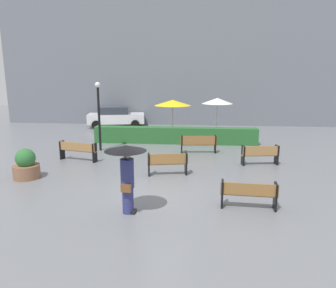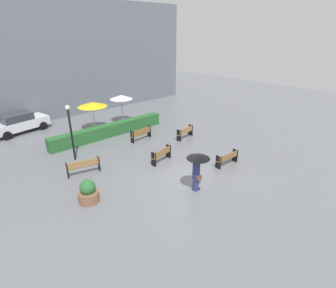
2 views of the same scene
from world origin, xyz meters
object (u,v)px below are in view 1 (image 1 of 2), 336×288
object	(u,v)px
bench_far_right	(260,154)
bench_mid_center	(168,162)
parked_car	(116,116)
patio_umbrella_white	(217,101)
bench_near_right	(249,193)
bench_far_left	(78,149)
patio_umbrella_yellow	(173,103)
bench_back_row	(199,143)
pedestrian_with_umbrella	(127,166)
planter_pot	(26,166)
lamp_post	(99,109)

from	to	relation	value
bench_far_right	bench_mid_center	distance (m)	4.31
bench_far_right	parked_car	bearing A→B (deg)	132.41
bench_far_right	parked_car	xyz separation A→B (m)	(-8.95, 9.80, 0.31)
patio_umbrella_white	bench_near_right	bearing A→B (deg)	-88.58
bench_far_left	patio_umbrella_yellow	bearing A→B (deg)	57.38
parked_car	bench_back_row	bearing A→B (deg)	-51.38
bench_far_right	bench_near_right	size ratio (longest dim) A/B	1.00
bench_far_right	pedestrian_with_umbrella	size ratio (longest dim) A/B	0.83
bench_far_right	bench_back_row	xyz separation A→B (m)	(-2.68, 1.95, 0.03)
planter_pot	patio_umbrella_white	size ratio (longest dim) A/B	0.46
lamp_post	patio_umbrella_yellow	xyz separation A→B (m)	(3.51, 4.00, -0.01)
bench_mid_center	patio_umbrella_white	xyz separation A→B (m)	(2.38, 8.07, 1.79)
bench_far_right	patio_umbrella_white	xyz separation A→B (m)	(-1.53, 6.25, 1.81)
bench_far_right	bench_back_row	distance (m)	3.32
bench_near_right	parked_car	world-z (taller)	parked_car
bench_mid_center	lamp_post	size ratio (longest dim) A/B	0.46
pedestrian_with_umbrella	planter_pot	size ratio (longest dim) A/B	1.73
planter_pot	patio_umbrella_yellow	xyz separation A→B (m)	(4.94, 8.76, 1.70)
lamp_post	patio_umbrella_white	world-z (taller)	lamp_post
bench_back_row	patio_umbrella_white	world-z (taller)	patio_umbrella_white
bench_back_row	parked_car	world-z (taller)	parked_car
bench_back_row	lamp_post	size ratio (longest dim) A/B	0.52
bench_far_left	planter_pot	xyz separation A→B (m)	(-1.02, -2.64, -0.04)
pedestrian_with_umbrella	patio_umbrella_white	distance (m)	12.17
patio_umbrella_yellow	patio_umbrella_white	xyz separation A→B (m)	(2.78, 0.15, 0.12)
pedestrian_with_umbrella	patio_umbrella_yellow	size ratio (longest dim) A/B	0.85
bench_mid_center	parked_car	world-z (taller)	parked_car
pedestrian_with_umbrella	planter_pot	bearing A→B (deg)	148.32
bench_mid_center	parked_car	distance (m)	12.66
bench_mid_center	planter_pot	xyz separation A→B (m)	(-5.34, -0.84, -0.03)
lamp_post	bench_mid_center	bearing A→B (deg)	-45.15
planter_pot	patio_umbrella_white	distance (m)	11.93
pedestrian_with_umbrella	lamp_post	bearing A→B (deg)	112.24
bench_back_row	bench_mid_center	world-z (taller)	bench_back_row
bench_far_left	bench_mid_center	distance (m)	4.67
patio_umbrella_yellow	patio_umbrella_white	bearing A→B (deg)	3.14
bench_near_right	bench_far_right	bearing A→B (deg)	75.37
bench_back_row	patio_umbrella_yellow	distance (m)	4.75
planter_pot	lamp_post	size ratio (longest dim) A/B	0.33
bench_far_right	patio_umbrella_white	bearing A→B (deg)	103.75
bench_far_right	lamp_post	bearing A→B (deg)	164.93
pedestrian_with_umbrella	lamp_post	world-z (taller)	lamp_post
bench_far_left	planter_pot	world-z (taller)	planter_pot
bench_far_right	pedestrian_with_umbrella	xyz separation A→B (m)	(-4.72, -5.46, 0.89)
bench_back_row	bench_mid_center	bearing A→B (deg)	-108.07
bench_far_left	pedestrian_with_umbrella	xyz separation A→B (m)	(3.51, -5.43, 0.86)
bench_mid_center	patio_umbrella_yellow	size ratio (longest dim) A/B	0.68
bench_far_left	patio_umbrella_yellow	world-z (taller)	patio_umbrella_yellow
bench_far_left	patio_umbrella_white	bearing A→B (deg)	43.15
bench_mid_center	planter_pot	distance (m)	5.40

